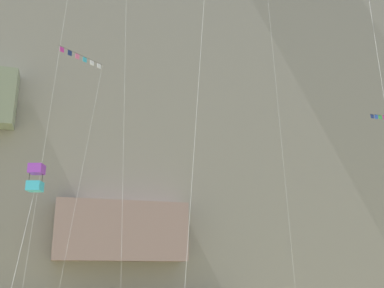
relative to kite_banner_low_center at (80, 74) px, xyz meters
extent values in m
cube|color=gray|center=(6.01, 30.22, 22.00)|extent=(180.00, 23.54, 82.72)
cube|color=gray|center=(6.01, 17.49, -10.84)|extent=(14.62, 4.96, 6.52)
cylinder|color=black|center=(31.96, 3.63, 0.96)|extent=(3.49, 0.07, 0.02)
cube|color=#CC3399|center=(31.96, 3.63, 0.71)|extent=(0.40, 0.07, 0.45)
cube|color=green|center=(31.47, 3.63, 0.71)|extent=(0.40, 0.07, 0.45)
cube|color=blue|center=(30.97, 3.64, 0.71)|extent=(0.40, 0.04, 0.45)
cube|color=navy|center=(30.47, 3.65, 0.71)|extent=(0.40, 0.07, 0.45)
cylinder|color=black|center=(-0.04, 0.13, 1.75)|extent=(3.67, 2.58, 0.02)
cube|color=white|center=(1.48, 1.20, 1.52)|extent=(0.35, 0.27, 0.43)
cube|color=white|center=(0.87, 0.77, 1.52)|extent=(0.35, 0.27, 0.43)
cube|color=#38B2D1|center=(0.26, 0.34, 1.52)|extent=(0.35, 0.27, 0.43)
cube|color=pink|center=(-0.35, -0.08, 1.52)|extent=(0.34, 0.25, 0.43)
cube|color=navy|center=(-0.96, -0.51, 1.52)|extent=(0.33, 0.24, 0.43)
cube|color=#CC3399|center=(-1.57, -0.94, 1.52)|extent=(0.35, 0.28, 0.43)
cylinder|color=silver|center=(0.55, -0.53, -8.74)|extent=(2.48, 3.89, 21.00)
cube|color=purple|center=(-1.73, -14.63, -11.19)|extent=(0.73, 0.73, 0.41)
cube|color=#38B2D1|center=(-1.73, -14.63, -11.94)|extent=(0.73, 0.73, 0.41)
cylinder|color=black|center=(-1.47, -14.63, -11.57)|extent=(0.02, 0.02, 1.10)
cylinder|color=black|center=(-1.99, -14.63, -11.57)|extent=(0.02, 0.02, 1.10)
cylinder|color=silver|center=(-2.05, -16.27, -15.69)|extent=(0.65, 3.30, 7.10)
cylinder|color=silver|center=(-1.84, -3.98, -3.87)|extent=(1.30, 5.73, 30.75)
cylinder|color=silver|center=(4.68, -17.65, -6.04)|extent=(2.40, 2.09, 26.41)
cylinder|color=silver|center=(3.00, -5.31, -5.05)|extent=(0.02, 5.50, 28.38)
cylinder|color=silver|center=(17.12, -0.81, -2.75)|extent=(0.45, 3.18, 32.99)
camera|label=1|loc=(-0.53, -34.28, -15.49)|focal=41.92mm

